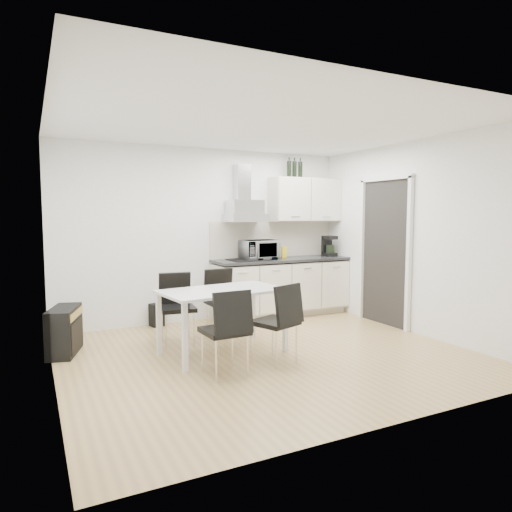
{
  "coord_description": "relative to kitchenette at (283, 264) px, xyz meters",
  "views": [
    {
      "loc": [
        -2.41,
        -4.54,
        1.61
      ],
      "look_at": [
        0.09,
        0.47,
        1.1
      ],
      "focal_mm": 32.0,
      "sensor_mm": 36.0,
      "label": 1
    }
  ],
  "objects": [
    {
      "name": "guitar_amp",
      "position": [
        -3.29,
        -0.67,
        -0.56
      ],
      "size": [
        0.46,
        0.7,
        0.54
      ],
      "rotation": [
        0.0,
        0.0,
        -0.3
      ],
      "color": "black",
      "rests_on": "ground"
    },
    {
      "name": "chair_far_left",
      "position": [
        -2.0,
        -0.87,
        -0.39
      ],
      "size": [
        0.5,
        0.55,
        0.88
      ],
      "primitive_type": null,
      "rotation": [
        0.0,
        0.0,
        3.01
      ],
      "color": "black",
      "rests_on": "ground"
    },
    {
      "name": "ground",
      "position": [
        -1.19,
        -1.73,
        -0.83
      ],
      "size": [
        4.5,
        4.5,
        0.0
      ],
      "primitive_type": "plane",
      "color": "tan",
      "rests_on": "ground"
    },
    {
      "name": "floor_speaker",
      "position": [
        -1.99,
        0.17,
        -0.67
      ],
      "size": [
        0.23,
        0.22,
        0.33
      ],
      "primitive_type": "cube",
      "rotation": [
        0.0,
        0.0,
        0.23
      ],
      "color": "black",
      "rests_on": "ground"
    },
    {
      "name": "chair_near_left",
      "position": [
        -1.89,
        -2.13,
        -0.39
      ],
      "size": [
        0.46,
        0.52,
        0.88
      ],
      "primitive_type": null,
      "rotation": [
        0.0,
        0.0,
        0.05
      ],
      "color": "black",
      "rests_on": "ground"
    },
    {
      "name": "chair_far_right",
      "position": [
        -1.33,
        -0.75,
        -0.39
      ],
      "size": [
        0.45,
        0.51,
        0.88
      ],
      "primitive_type": null,
      "rotation": [
        0.0,
        0.0,
        3.16
      ],
      "color": "black",
      "rests_on": "ground"
    },
    {
      "name": "doorway",
      "position": [
        1.02,
        -1.18,
        0.22
      ],
      "size": [
        0.08,
        1.04,
        2.1
      ],
      "primitive_type": "cube",
      "color": "white",
      "rests_on": "ground"
    },
    {
      "name": "kitchenette",
      "position": [
        0.0,
        0.0,
        0.0
      ],
      "size": [
        2.22,
        0.64,
        2.52
      ],
      "color": "beige",
      "rests_on": "ground"
    },
    {
      "name": "wall_back",
      "position": [
        -1.19,
        0.27,
        0.47
      ],
      "size": [
        4.5,
        0.1,
        2.6
      ],
      "primitive_type": "cube",
      "color": "white",
      "rests_on": "ground"
    },
    {
      "name": "wall_left",
      "position": [
        -3.44,
        -1.73,
        0.47
      ],
      "size": [
        0.1,
        4.0,
        2.6
      ],
      "primitive_type": "cube",
      "color": "white",
      "rests_on": "ground"
    },
    {
      "name": "dining_table",
      "position": [
        -1.63,
        -1.46,
        -0.16
      ],
      "size": [
        1.48,
        0.97,
        0.75
      ],
      "rotation": [
        0.0,
        0.0,
        0.13
      ],
      "color": "white",
      "rests_on": "ground"
    },
    {
      "name": "ceiling",
      "position": [
        -1.19,
        -1.73,
        1.77
      ],
      "size": [
        4.5,
        4.5,
        0.0
      ],
      "primitive_type": "plane",
      "color": "white",
      "rests_on": "wall_back"
    },
    {
      "name": "wall_right",
      "position": [
        1.06,
        -1.73,
        0.47
      ],
      "size": [
        0.1,
        4.0,
        2.6
      ],
      "primitive_type": "cube",
      "color": "white",
      "rests_on": "ground"
    },
    {
      "name": "wall_front",
      "position": [
        -1.19,
        -3.73,
        0.47
      ],
      "size": [
        4.5,
        0.1,
        2.6
      ],
      "primitive_type": "cube",
      "color": "white",
      "rests_on": "ground"
    },
    {
      "name": "chair_near_right",
      "position": [
        -1.27,
        -2.04,
        -0.39
      ],
      "size": [
        0.59,
        0.62,
        0.88
      ],
      "primitive_type": null,
      "rotation": [
        0.0,
        0.0,
        0.36
      ],
      "color": "black",
      "rests_on": "ground"
    }
  ]
}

